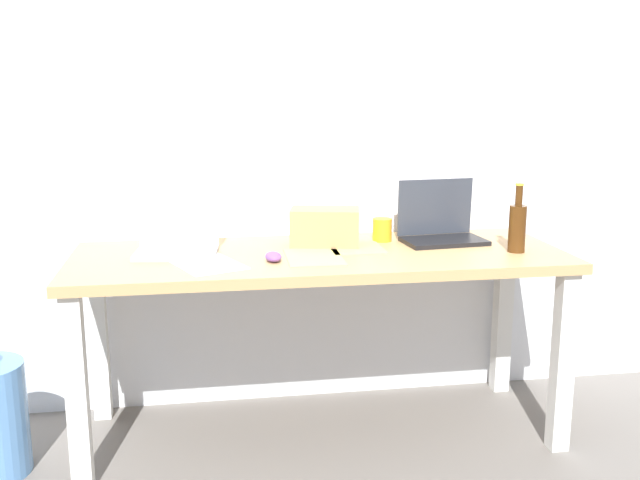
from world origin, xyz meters
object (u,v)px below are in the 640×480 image
(desk, at_px, (320,277))
(beer_bottle, at_px, (517,226))
(laptop_left, at_px, (177,242))
(laptop_right, at_px, (440,227))
(cardboard_box, at_px, (325,227))
(coffee_mug, at_px, (382,230))
(computer_mouse, at_px, (273,257))

(desk, height_order, beer_bottle, beer_bottle)
(laptop_left, height_order, laptop_right, laptop_right)
(beer_bottle, height_order, cardboard_box, beer_bottle)
(desk, height_order, cardboard_box, cardboard_box)
(laptop_right, height_order, cardboard_box, laptop_right)
(laptop_left, distance_m, cardboard_box, 0.59)
(desk, height_order, coffee_mug, coffee_mug)
(computer_mouse, bearing_deg, coffee_mug, 27.96)
(coffee_mug, bearing_deg, desk, -149.71)
(laptop_right, distance_m, cardboard_box, 0.49)
(beer_bottle, bearing_deg, computer_mouse, 179.94)
(laptop_right, relative_size, coffee_mug, 3.68)
(coffee_mug, bearing_deg, laptop_left, -173.27)
(desk, bearing_deg, computer_mouse, -150.39)
(laptop_left, distance_m, laptop_right, 1.08)
(computer_mouse, bearing_deg, laptop_right, 15.93)
(desk, bearing_deg, cardboard_box, 72.20)
(cardboard_box, distance_m, coffee_mug, 0.25)
(laptop_left, xyz_separation_m, beer_bottle, (1.31, -0.18, 0.06))
(laptop_right, bearing_deg, laptop_left, -177.16)
(laptop_right, height_order, computer_mouse, laptop_right)
(computer_mouse, relative_size, cardboard_box, 0.36)
(beer_bottle, distance_m, cardboard_box, 0.76)
(laptop_right, relative_size, beer_bottle, 1.30)
(desk, height_order, laptop_left, laptop_left)
(cardboard_box, bearing_deg, desk, -107.80)
(desk, xyz_separation_m, computer_mouse, (-0.19, -0.11, 0.12))
(cardboard_box, bearing_deg, beer_bottle, -18.49)
(beer_bottle, height_order, coffee_mug, beer_bottle)
(desk, height_order, laptop_right, laptop_right)
(beer_bottle, xyz_separation_m, coffee_mug, (-0.47, 0.28, -0.05))
(cardboard_box, bearing_deg, laptop_right, -0.60)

